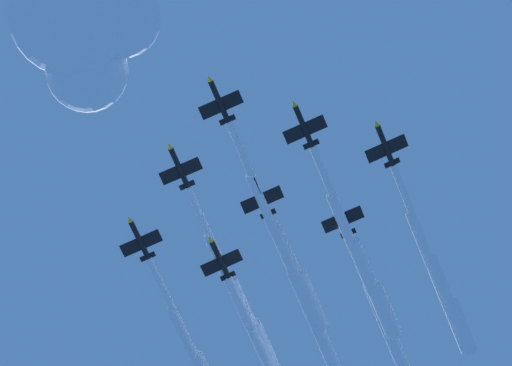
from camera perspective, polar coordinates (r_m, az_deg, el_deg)
The scene contains 7 objects.
jet_lead at distance 222.09m, azimuth 1.61°, elevation -3.62°, with size 54.11×27.70×4.02m.
jet_port_inner at distance 223.75m, azimuth 5.55°, elevation -4.26°, with size 50.88×26.66×3.94m.
jet_starboard_inner at distance 230.53m, azimuth -0.71°, elevation -6.25°, with size 52.01×26.23×3.99m.
jet_port_mid at distance 232.93m, azimuth 3.79°, elevation -8.71°, with size 59.44×29.65×4.04m.
jet_starboard_mid at distance 230.14m, azimuth 9.45°, elevation -5.07°, with size 51.24×26.80×4.00m.
jet_starboard_outer at distance 236.21m, azimuth 7.41°, elevation -8.86°, with size 54.75×27.80×3.92m.
cloud_puff at distance 204.19m, azimuth -9.11°, elevation 8.48°, with size 35.29×27.24×22.76m.
Camera 1 is at (-81.71, 2.47, -55.47)m, focal length 77.99 mm.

